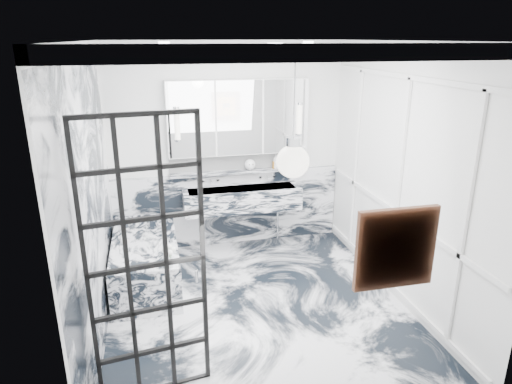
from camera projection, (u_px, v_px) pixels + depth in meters
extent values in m
plane|color=silver|center=(257.00, 308.00, 5.02)|extent=(3.60, 3.60, 0.00)
plane|color=white|center=(258.00, 41.00, 4.12)|extent=(3.60, 3.60, 0.00)
plane|color=white|center=(227.00, 148.00, 6.23)|extent=(3.60, 0.00, 3.60)
plane|color=white|center=(322.00, 273.00, 2.91)|extent=(3.60, 0.00, 3.60)
plane|color=white|center=(90.00, 200.00, 4.23)|extent=(0.00, 3.60, 3.60)
plane|color=white|center=(402.00, 177.00, 4.92)|extent=(0.00, 3.60, 3.60)
cube|color=silver|center=(229.00, 208.00, 6.49)|extent=(3.18, 0.05, 1.05)
cube|color=silver|center=(92.00, 206.00, 4.25)|extent=(0.02, 3.56, 2.68)
cube|color=white|center=(399.00, 186.00, 4.95)|extent=(0.03, 3.40, 2.30)
imported|color=#8C5919|center=(276.00, 161.00, 6.36)|extent=(0.08, 0.08, 0.21)
imported|color=#4C4C51|center=(280.00, 163.00, 6.38)|extent=(0.09, 0.09, 0.15)
imported|color=silver|center=(285.00, 162.00, 6.40)|extent=(0.15, 0.15, 0.15)
sphere|color=white|center=(250.00, 165.00, 6.29)|extent=(0.15, 0.15, 0.15)
cylinder|color=#8C5919|center=(274.00, 165.00, 6.37)|extent=(0.04, 0.04, 0.10)
cylinder|color=silver|center=(169.00, 262.00, 4.75)|extent=(0.09, 0.09, 0.12)
cube|color=orange|center=(396.00, 248.00, 3.03)|extent=(0.47, 0.05, 0.47)
sphere|color=white|center=(293.00, 162.00, 3.12)|extent=(0.23, 0.23, 0.23)
cube|color=silver|center=(242.00, 199.00, 6.26)|extent=(1.60, 0.45, 0.30)
cube|color=silver|center=(239.00, 172.00, 6.30)|extent=(1.90, 0.14, 0.04)
cube|color=white|center=(238.00, 161.00, 6.31)|extent=(1.90, 0.03, 0.23)
cube|color=white|center=(239.00, 117.00, 6.06)|extent=(1.90, 0.16, 1.00)
cylinder|color=white|center=(177.00, 124.00, 5.81)|extent=(0.07, 0.07, 0.40)
cylinder|color=white|center=(299.00, 119.00, 6.16)|extent=(0.07, 0.07, 0.40)
cube|color=silver|center=(146.00, 260.00, 5.51)|extent=(0.75, 1.65, 0.55)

